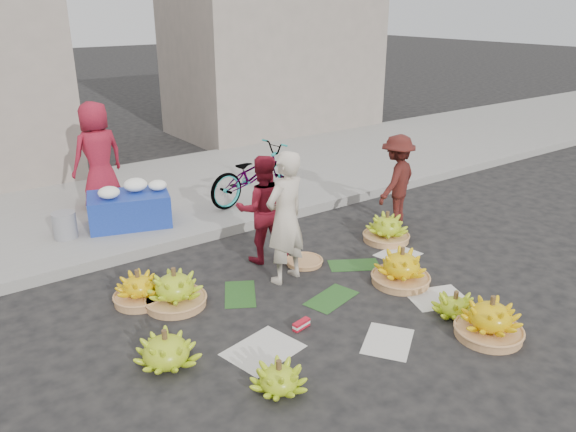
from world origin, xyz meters
TOP-DOWN VIEW (x-y plane):
  - ground at (0.00, 0.00)m, footprint 80.00×80.00m
  - curb at (0.00, 2.20)m, footprint 40.00×0.25m
  - sidewalk at (0.00, 4.30)m, footprint 40.00×4.00m
  - building_right at (4.50, 7.70)m, footprint 5.00×3.00m
  - newspaper_scatter at (0.00, -0.80)m, footprint 3.20×1.80m
  - banana_leaves at (-0.10, 0.20)m, footprint 2.00×1.00m
  - banana_bunch_0 at (-2.16, -0.27)m, footprint 0.63×0.63m
  - banana_bunch_1 at (-1.52, -1.18)m, footprint 0.50×0.50m
  - banana_bunch_2 at (0.70, -1.72)m, footprint 0.67×0.67m
  - banana_bunch_3 at (0.74, -1.26)m, footprint 0.56×0.56m
  - banana_bunch_4 at (0.83, -0.39)m, footprint 0.69×0.69m
  - banana_bunch_5 at (1.61, 0.64)m, footprint 0.64×0.64m
  - banana_bunch_6 at (-1.61, 0.70)m, footprint 0.76×0.76m
  - banana_bunch_7 at (-1.92, 1.01)m, footprint 0.56×0.56m
  - basket_spare at (0.20, 0.71)m, footprint 0.59×0.59m
  - incense_stack at (-0.76, -0.50)m, footprint 0.22×0.11m
  - vendor_cream at (-0.25, 0.50)m, footprint 0.66×0.50m
  - vendor_red at (-0.16, 1.13)m, footprint 0.85×0.77m
  - man_striped at (2.15, 1.02)m, footprint 1.02×0.79m
  - flower_table at (-1.21, 3.06)m, footprint 1.29×1.01m
  - grey_bucket at (-2.13, 3.12)m, footprint 0.32×0.32m
  - flower_vendor at (-1.27, 4.10)m, footprint 0.90×0.67m
  - bicycle at (0.83, 2.91)m, footprint 0.84×1.81m

SIDE VIEW (x-z plane):
  - ground at x=0.00m, z-range 0.00..0.00m
  - newspaper_scatter at x=0.00m, z-range 0.00..0.01m
  - banana_leaves at x=-0.10m, z-range 0.00..0.01m
  - basket_spare at x=0.20m, z-range 0.00..0.05m
  - incense_stack at x=-0.76m, z-range 0.01..0.09m
  - sidewalk at x=0.00m, z-range 0.00..0.12m
  - curb at x=0.00m, z-range 0.00..0.15m
  - banana_bunch_3 at x=0.74m, z-range -0.02..0.27m
  - banana_bunch_1 at x=-1.52m, z-range -0.02..0.28m
  - banana_bunch_0 at x=-2.16m, z-range -0.02..0.35m
  - banana_bunch_7 at x=-1.92m, z-range -0.03..0.37m
  - banana_bunch_5 at x=1.61m, z-range -0.03..0.41m
  - banana_bunch_2 at x=0.70m, z-range -0.03..0.43m
  - banana_bunch_6 at x=-1.61m, z-range -0.03..0.43m
  - banana_bunch_4 at x=0.83m, z-range -0.03..0.44m
  - grey_bucket at x=-2.13m, z-range 0.12..0.48m
  - flower_table at x=-1.21m, z-range 0.06..0.72m
  - bicycle at x=0.83m, z-range 0.12..1.04m
  - man_striped at x=2.15m, z-range 0.00..1.39m
  - vendor_red at x=-0.16m, z-range 0.00..1.42m
  - vendor_cream at x=-0.25m, z-range 0.00..1.62m
  - flower_vendor at x=-1.27m, z-range 0.12..1.79m
  - building_right at x=4.50m, z-range 0.00..5.00m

